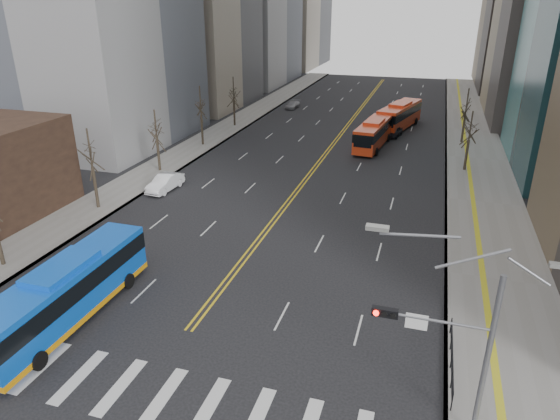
# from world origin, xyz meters

# --- Properties ---
(ground) EXTENTS (220.00, 220.00, 0.00)m
(ground) POSITION_xyz_m (0.00, 0.00, 0.00)
(ground) COLOR black
(sidewalk_right) EXTENTS (7.00, 130.00, 0.15)m
(sidewalk_right) POSITION_xyz_m (17.50, 45.00, 0.07)
(sidewalk_right) COLOR gray
(sidewalk_right) RESTS_ON ground
(sidewalk_left) EXTENTS (5.00, 130.00, 0.15)m
(sidewalk_left) POSITION_xyz_m (-16.50, 45.00, 0.07)
(sidewalk_left) COLOR gray
(sidewalk_left) RESTS_ON ground
(crosswalk) EXTENTS (26.70, 4.00, 0.01)m
(crosswalk) POSITION_xyz_m (0.00, 0.00, 0.01)
(crosswalk) COLOR silver
(crosswalk) RESTS_ON ground
(centerline) EXTENTS (0.55, 100.00, 0.01)m
(centerline) POSITION_xyz_m (0.00, 55.00, 0.01)
(centerline) COLOR gold
(centerline) RESTS_ON ground
(signal_mast) EXTENTS (5.37, 0.37, 9.39)m
(signal_mast) POSITION_xyz_m (13.77, 2.00, 4.86)
(signal_mast) COLOR gray
(signal_mast) RESTS_ON ground
(pedestrian_railing) EXTENTS (0.06, 6.06, 1.02)m
(pedestrian_railing) POSITION_xyz_m (14.30, 6.00, 0.82)
(pedestrian_railing) COLOR black
(pedestrian_railing) RESTS_ON sidewalk_right
(street_trees) EXTENTS (35.20, 47.20, 7.60)m
(street_trees) POSITION_xyz_m (-7.18, 34.55, 4.87)
(street_trees) COLOR black
(street_trees) RESTS_ON ground
(blue_bus) EXTENTS (2.96, 12.75, 3.70)m
(blue_bus) POSITION_xyz_m (-7.16, 4.00, 1.94)
(blue_bus) COLOR blue
(blue_bus) RESTS_ON ground
(red_bus_near) EXTENTS (3.69, 11.25, 3.51)m
(red_bus_near) POSITION_xyz_m (5.08, 46.54, 1.95)
(red_bus_near) COLOR red
(red_bus_near) RESTS_ON ground
(red_bus_far) EXTENTS (5.56, 12.33, 3.79)m
(red_bus_far) POSITION_xyz_m (7.43, 57.55, 2.10)
(red_bus_far) COLOR red
(red_bus_far) RESTS_ON ground
(car_white) EXTENTS (1.98, 4.89, 1.58)m
(car_white) POSITION_xyz_m (-12.50, 24.93, 0.79)
(car_white) COLOR white
(car_white) RESTS_ON ground
(car_dark_mid) EXTENTS (2.35, 4.26, 1.37)m
(car_dark_mid) POSITION_xyz_m (7.19, 52.69, 0.69)
(car_dark_mid) COLOR black
(car_dark_mid) RESTS_ON ground
(car_silver) EXTENTS (1.94, 4.26, 1.21)m
(car_silver) POSITION_xyz_m (-11.29, 67.06, 0.60)
(car_silver) COLOR gray
(car_silver) RESTS_ON ground
(car_dark_far) EXTENTS (3.22, 4.69, 1.19)m
(car_dark_far) POSITION_xyz_m (6.88, 59.12, 0.60)
(car_dark_far) COLOR black
(car_dark_far) RESTS_ON ground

